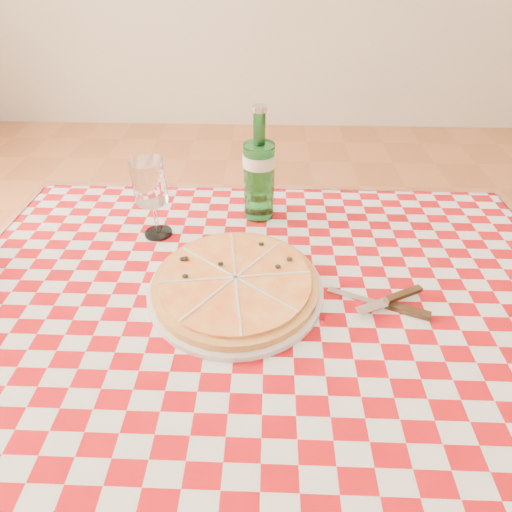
{
  "coord_description": "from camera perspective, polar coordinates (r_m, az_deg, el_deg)",
  "views": [
    {
      "loc": [
        0.0,
        -0.57,
        1.32
      ],
      "look_at": [
        -0.02,
        0.06,
        0.82
      ],
      "focal_mm": 28.0,
      "sensor_mm": 36.0,
      "label": 1
    }
  ],
  "objects": [
    {
      "name": "dining_table",
      "position": [
        0.88,
        1.19,
        -10.6
      ],
      "size": [
        1.2,
        0.8,
        0.75
      ],
      "color": "brown",
      "rests_on": "ground"
    },
    {
      "name": "tablecloth",
      "position": [
        0.81,
        1.27,
        -6.23
      ],
      "size": [
        1.3,
        0.9,
        0.01
      ],
      "primitive_type": "cube",
      "color": "#99090E",
      "rests_on": "dining_table"
    },
    {
      "name": "pizza_plate",
      "position": [
        0.81,
        -2.94,
        -3.78
      ],
      "size": [
        0.4,
        0.4,
        0.05
      ],
      "primitive_type": null,
      "rotation": [
        0.0,
        0.0,
        0.14
      ],
      "color": "#C79042",
      "rests_on": "tablecloth"
    },
    {
      "name": "water_bottle",
      "position": [
        0.98,
        0.45,
        12.82
      ],
      "size": [
        0.1,
        0.1,
        0.28
      ],
      "primitive_type": null,
      "rotation": [
        0.0,
        0.0,
        -0.24
      ],
      "color": "#1A6B27",
      "rests_on": "tablecloth"
    },
    {
      "name": "wine_glass",
      "position": [
        0.96,
        -14.58,
        7.8
      ],
      "size": [
        0.09,
        0.09,
        0.19
      ],
      "primitive_type": null,
      "rotation": [
        0.0,
        0.0,
        0.24
      ],
      "color": "white",
      "rests_on": "tablecloth"
    },
    {
      "name": "cutlery",
      "position": [
        0.82,
        18.08,
        -6.27
      ],
      "size": [
        0.23,
        0.2,
        0.02
      ],
      "primitive_type": null,
      "rotation": [
        0.0,
        0.0,
        0.11
      ],
      "color": "silver",
      "rests_on": "tablecloth"
    }
  ]
}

